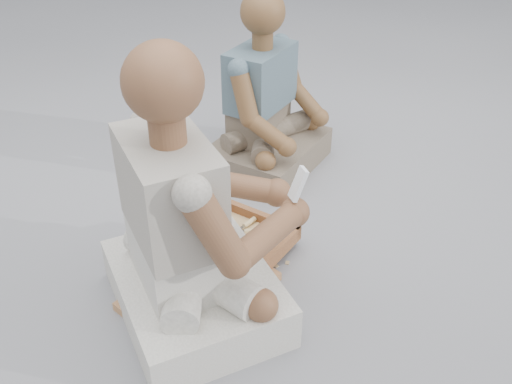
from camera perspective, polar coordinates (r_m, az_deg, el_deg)
ground at (r=2.30m, az=2.37°, el=-7.75°), size 60.00×60.00×0.00m
carved_panel at (r=2.19m, az=-5.64°, el=-9.83°), size 0.60×0.46×0.04m
tool_tray at (r=2.31m, az=-2.78°, el=-5.73°), size 0.60×0.54×0.06m
chisel_0 at (r=2.40m, az=0.25°, el=-3.62°), size 0.22×0.04×0.02m
chisel_1 at (r=2.29m, az=-1.54°, el=-5.96°), size 0.22×0.05×0.02m
chisel_2 at (r=2.37m, az=-3.61°, el=-4.32°), size 0.20×0.13×0.02m
chisel_3 at (r=2.43m, az=-3.85°, el=-2.86°), size 0.12×0.20×0.02m
chisel_4 at (r=2.25m, az=-0.15°, el=-6.56°), size 0.15×0.18×0.02m
chisel_5 at (r=2.37m, az=-4.80°, el=-4.26°), size 0.08×0.22×0.02m
chisel_6 at (r=2.37m, az=-0.87°, el=-3.94°), size 0.21×0.11×0.02m
chisel_7 at (r=2.27m, az=-0.84°, el=-6.21°), size 0.22×0.08×0.02m
chisel_8 at (r=2.41m, az=-1.00°, el=-3.29°), size 0.22×0.07×0.02m
chisel_9 at (r=2.42m, az=-3.81°, el=-3.07°), size 0.06×0.22×0.02m
chisel_10 at (r=2.23m, az=-0.12°, el=-7.18°), size 0.08×0.22×0.02m
wood_chip_0 at (r=2.34m, az=-2.92°, el=-6.89°), size 0.02×0.02×0.00m
wood_chip_1 at (r=2.36m, az=-5.49°, el=-6.49°), size 0.02×0.02×0.00m
wood_chip_2 at (r=2.31m, az=2.00°, el=-7.37°), size 0.02×0.02×0.00m
wood_chip_3 at (r=2.69m, az=-0.19°, el=-0.69°), size 0.02×0.02×0.00m
wood_chip_4 at (r=2.31m, az=-11.46°, el=-8.36°), size 0.02×0.02×0.00m
wood_chip_5 at (r=2.57m, az=-10.12°, el=-3.21°), size 0.02×0.02×0.00m
wood_chip_6 at (r=2.33m, az=3.15°, el=-7.07°), size 0.02×0.02×0.00m
wood_chip_7 at (r=2.62m, az=-2.35°, el=-1.72°), size 0.02×0.02×0.00m
wood_chip_8 at (r=2.48m, az=-8.80°, el=-4.52°), size 0.02×0.02×0.00m
wood_chip_9 at (r=2.60m, az=-3.11°, el=-2.07°), size 0.02×0.02×0.00m
wood_chip_10 at (r=2.22m, az=-6.10°, el=-9.73°), size 0.02×0.02×0.00m
wood_chip_11 at (r=2.52m, az=-12.20°, el=-4.35°), size 0.02×0.02×0.00m
wood_chip_12 at (r=2.51m, az=-6.70°, el=-3.76°), size 0.02×0.02×0.00m
wood_chip_13 at (r=2.20m, az=-9.40°, el=-10.66°), size 0.02×0.02×0.00m
craftsman at (r=1.92m, az=-6.70°, el=-4.26°), size 0.73×0.74×1.02m
companion at (r=2.83m, az=1.07°, el=7.97°), size 0.70×0.63×0.88m
mobile_phone at (r=1.92m, az=4.25°, el=0.81°), size 0.07×0.06×0.12m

